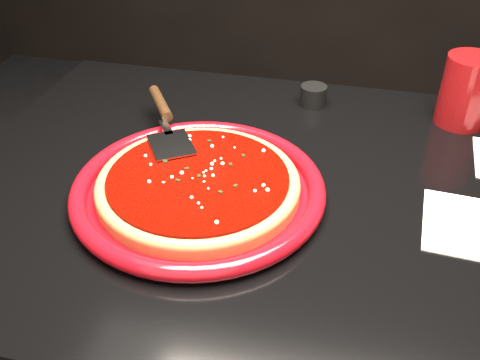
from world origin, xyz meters
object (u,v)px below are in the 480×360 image
plate (199,188)px  cup (467,91)px  ramekin (313,95)px  pizza_server (166,120)px  table (297,337)px

plate → cup: cup is taller
plate → ramekin: size_ratio=7.43×
cup → pizza_server: bearing=-158.8°
pizza_server → ramekin: pizza_server is taller
table → plate: bearing=-160.6°
cup → ramekin: cup is taller
plate → ramekin: (0.14, 0.35, 0.01)m
table → ramekin: size_ratio=22.33×
pizza_server → ramekin: size_ratio=5.39×
cup → ramekin: size_ratio=2.50×
plate → cup: (0.43, 0.34, 0.05)m
plate → pizza_server: 0.18m
pizza_server → ramekin: bearing=9.3°
table → cup: size_ratio=8.94×
plate → table: bearing=19.4°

